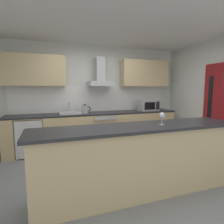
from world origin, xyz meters
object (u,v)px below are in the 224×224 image
wine_glass (162,116)px  sink (70,113)px  oven (102,130)px  microwave (148,105)px  refrigerator (30,137)px  kettle (85,109)px  range_hood (100,77)px

wine_glass → sink: bearing=114.5°
oven → microwave: 1.43m
oven → wine_glass: 2.34m
refrigerator → wine_glass: wine_glass is taller
kettle → wine_glass: wine_glass is taller
sink → kettle: 0.36m
kettle → range_hood: range_hood is taller
sink → wine_glass: bearing=-65.5°
range_hood → wine_glass: size_ratio=4.05×
range_hood → oven: bearing=-90.0°
kettle → wine_glass: size_ratio=1.62×
oven → microwave: size_ratio=1.60×
oven → sink: size_ratio=1.60×
oven → sink: 0.92m
range_hood → wine_glass: bearing=-84.4°
refrigerator → range_hood: size_ratio=1.18×
oven → refrigerator: size_ratio=0.94×
kettle → range_hood: 0.91m
refrigerator → wine_glass: (1.92, -2.24, 0.69)m
refrigerator → range_hood: bearing=4.5°
oven → kettle: bearing=-175.6°
range_hood → kettle: bearing=-159.7°
refrigerator → microwave: bearing=-0.5°
sink → range_hood: 1.17m
refrigerator → oven: bearing=0.1°
microwave → sink: microwave is taller
oven → wine_glass: bearing=-84.0°
microwave → sink: (-2.09, 0.04, -0.12)m
oven → range_hood: size_ratio=1.11×
microwave → oven: bearing=178.8°
microwave → range_hood: size_ratio=0.69×
kettle → oven: bearing=4.4°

